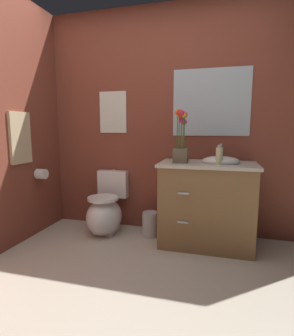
% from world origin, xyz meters
% --- Properties ---
extents(ground_plane, '(8.47, 8.47, 0.00)m').
position_xyz_m(ground_plane, '(0.00, 0.00, 0.00)').
color(ground_plane, beige).
extents(wall_back, '(3.95, 0.05, 2.50)m').
position_xyz_m(wall_back, '(0.20, 1.51, 1.25)').
color(wall_back, brown).
rests_on(wall_back, ground_plane).
extents(toilet, '(0.38, 0.59, 0.69)m').
position_xyz_m(toilet, '(-0.53, 1.21, 0.24)').
color(toilet, white).
rests_on(toilet, ground_plane).
extents(vanity_cabinet, '(0.94, 0.56, 1.02)m').
position_xyz_m(vanity_cabinet, '(0.59, 1.18, 0.43)').
color(vanity_cabinet, brown).
rests_on(vanity_cabinet, ground_plane).
extents(flower_vase, '(0.14, 0.14, 0.52)m').
position_xyz_m(flower_vase, '(0.33, 1.11, 1.05)').
color(flower_vase, brown).
rests_on(flower_vase, vanity_cabinet).
extents(soap_bottle, '(0.07, 0.07, 0.18)m').
position_xyz_m(soap_bottle, '(0.69, 1.08, 0.93)').
color(soap_bottle, beige).
rests_on(soap_bottle, vanity_cabinet).
extents(trash_bin, '(0.18, 0.18, 0.27)m').
position_xyz_m(trash_bin, '(-0.01, 1.24, 0.14)').
color(trash_bin, '#B7B7BC').
rests_on(trash_bin, ground_plane).
extents(wall_poster, '(0.33, 0.01, 0.47)m').
position_xyz_m(wall_poster, '(-0.53, 1.48, 1.37)').
color(wall_poster, silver).
extents(wall_mirror, '(0.80, 0.01, 0.70)m').
position_xyz_m(wall_mirror, '(0.59, 1.48, 1.45)').
color(wall_mirror, '#B2BCC6').
extents(hanging_towel, '(0.03, 0.28, 0.52)m').
position_xyz_m(hanging_towel, '(-1.26, 0.79, 1.08)').
color(hanging_towel, tan).
extents(toilet_paper_roll, '(0.11, 0.11, 0.11)m').
position_xyz_m(toilet_paper_roll, '(-1.20, 1.01, 0.68)').
color(toilet_paper_roll, white).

